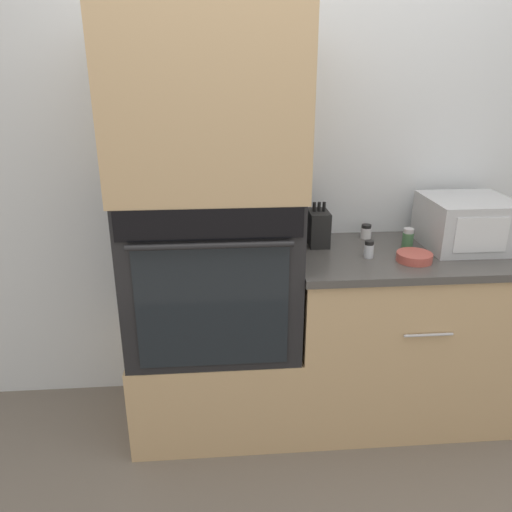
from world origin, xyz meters
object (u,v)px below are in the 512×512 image
microwave (466,222)px  knife_block (318,228)px  condiment_jar_near (369,249)px  bowl (414,257)px  wall_oven (212,268)px  condiment_jar_mid (408,238)px  condiment_jar_far (366,232)px

microwave → knife_block: 0.71m
condiment_jar_near → bowl: bearing=-18.0°
wall_oven → bowl: bearing=-7.6°
condiment_jar_mid → condiment_jar_near: bearing=-153.7°
wall_oven → condiment_jar_mid: size_ratio=7.87×
condiment_jar_mid → condiment_jar_far: (-0.16, 0.16, -0.01)m
knife_block → condiment_jar_near: size_ratio=2.68×
knife_block → wall_oven: bearing=-165.4°
microwave → condiment_jar_far: bearing=160.8°
microwave → condiment_jar_mid: microwave is taller
knife_block → bowl: (0.39, -0.26, -0.07)m
knife_block → condiment_jar_near: bearing=-44.4°
knife_block → condiment_jar_far: (0.27, 0.08, -0.05)m
wall_oven → bowl: (0.91, -0.12, 0.07)m
condiment_jar_near → condiment_jar_mid: size_ratio=0.82×
microwave → condiment_jar_mid: size_ratio=4.06×
condiment_jar_near → condiment_jar_far: condiment_jar_near is taller
wall_oven → bowl: wall_oven is taller
wall_oven → condiment_jar_near: bearing=-4.6°
wall_oven → condiment_jar_mid: wall_oven is taller
knife_block → condiment_jar_far: 0.28m
condiment_jar_mid → condiment_jar_far: bearing=134.3°
bowl → condiment_jar_mid: condiment_jar_mid is taller
microwave → condiment_jar_far: 0.48m
bowl → condiment_jar_far: (-0.12, 0.34, 0.02)m
microwave → knife_block: microwave is taller
bowl → wall_oven: bearing=172.4°
microwave → bowl: bearing=-150.4°
microwave → bowl: (-0.32, -0.18, -0.10)m
bowl → condiment_jar_near: size_ratio=1.99×
bowl → condiment_jar_near: bearing=162.0°
condiment_jar_near → condiment_jar_mid: 0.25m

